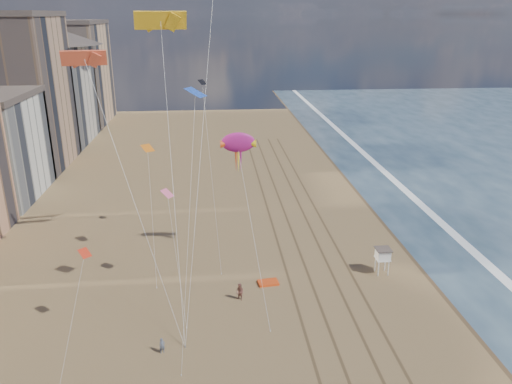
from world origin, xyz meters
TOP-DOWN VIEW (x-y plane):
  - wet_sand at (19.00, 40.00)m, footprint 260.00×260.00m
  - foam at (23.20, 40.00)m, footprint 260.00×260.00m
  - tracks at (2.55, 30.00)m, footprint 7.68×120.00m
  - buildings at (-45.73, 65.59)m, footprint 34.72×131.35m
  - lifeguard_stand at (9.70, 23.20)m, footprint 1.75×1.75m
  - grounded_kite at (-3.64, 22.04)m, footprint 2.41×1.70m
  - show_kite at (-6.43, 29.20)m, footprint 4.19×8.54m
  - kite_flyer_a at (-14.35, 10.86)m, footprint 0.64×0.55m
  - kite_flyer_b at (-6.98, 18.94)m, footprint 1.17×1.16m
  - small_kites at (-14.22, 22.11)m, footprint 12.25×19.30m

SIDE VIEW (x-z plane):
  - wet_sand at x=19.00m, z-range 0.00..0.00m
  - foam at x=23.20m, z-range 0.00..0.00m
  - tracks at x=2.55m, z-range 0.00..0.01m
  - grounded_kite at x=-3.64m, z-range 0.00..0.26m
  - kite_flyer_a at x=-14.35m, z-range 0.00..1.47m
  - kite_flyer_b at x=-6.98m, z-range 0.00..1.91m
  - lifeguard_stand at x=9.70m, z-range 0.85..4.01m
  - buildings at x=-45.73m, z-range -0.95..28.05m
  - show_kite at x=-6.43m, z-range 3.86..25.01m
  - small_kites at x=-14.22m, z-range 8.77..23.38m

